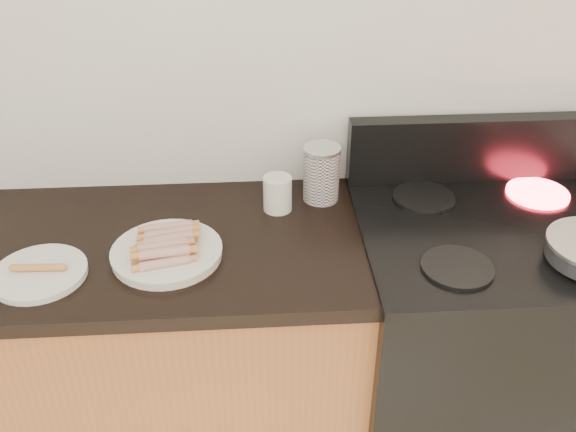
{
  "coord_description": "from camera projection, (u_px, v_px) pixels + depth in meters",
  "views": [
    {
      "loc": [
        0.11,
        0.27,
        1.88
      ],
      "look_at": [
        0.2,
        1.62,
        1.01
      ],
      "focal_mm": 40.0,
      "sensor_mm": 36.0,
      "label": 1
    }
  ],
  "objects": [
    {
      "name": "burner_near_left",
      "position": [
        457.0,
        267.0,
        1.58
      ],
      "size": [
        0.18,
        0.18,
        0.01
      ],
      "primitive_type": "cylinder",
      "color": "black",
      "rests_on": "stove"
    },
    {
      "name": "stove_panel",
      "position": [
        474.0,
        149.0,
        1.92
      ],
      "size": [
        0.76,
        0.06,
        0.2
      ],
      "primitive_type": "cube",
      "color": "black",
      "rests_on": "stove"
    },
    {
      "name": "canister",
      "position": [
        321.0,
        173.0,
        1.85
      ],
      "size": [
        0.11,
        0.11,
        0.17
      ],
      "rotation": [
        0.0,
        0.0,
        0.32
      ],
      "color": "white",
      "rests_on": "counter_slab"
    },
    {
      "name": "side_plate",
      "position": [
        40.0,
        273.0,
        1.58
      ],
      "size": [
        0.3,
        0.3,
        0.02
      ],
      "primitive_type": "cylinder",
      "rotation": [
        0.0,
        0.0,
        0.35
      ],
      "color": "white",
      "rests_on": "counter_slab"
    },
    {
      "name": "main_plate",
      "position": [
        167.0,
        254.0,
        1.64
      ],
      "size": [
        0.33,
        0.33,
        0.02
      ],
      "primitive_type": "cylinder",
      "rotation": [
        0.0,
        0.0,
        0.17
      ],
      "color": "white",
      "rests_on": "counter_slab"
    },
    {
      "name": "burner_far_right",
      "position": [
        538.0,
        193.0,
        1.89
      ],
      "size": [
        0.18,
        0.18,
        0.01
      ],
      "primitive_type": "cylinder",
      "color": "#FF1E2D",
      "rests_on": "stove"
    },
    {
      "name": "wall_back",
      "position": [
        207.0,
        56.0,
        1.76
      ],
      "size": [
        4.0,
        0.04,
        2.6
      ],
      "primitive_type": "cube",
      "color": "silver",
      "rests_on": "ground"
    },
    {
      "name": "burner_far_left",
      "position": [
        424.0,
        197.0,
        1.87
      ],
      "size": [
        0.18,
        0.18,
        0.01
      ],
      "primitive_type": "cylinder",
      "color": "black",
      "rests_on": "stove"
    },
    {
      "name": "stove",
      "position": [
        474.0,
        351.0,
        1.98
      ],
      "size": [
        0.76,
        0.65,
        0.91
      ],
      "color": "black",
      "rests_on": "floor"
    },
    {
      "name": "mug",
      "position": [
        278.0,
        194.0,
        1.82
      ],
      "size": [
        0.09,
        0.09,
        0.1
      ],
      "primitive_type": "cylinder",
      "rotation": [
        0.0,
        0.0,
        0.16
      ],
      "color": "white",
      "rests_on": "counter_slab"
    },
    {
      "name": "plain_sausages",
      "position": [
        38.0,
        268.0,
        1.57
      ],
      "size": [
        0.12,
        0.02,
        0.02
      ],
      "rotation": [
        0.0,
        0.0,
        -0.04
      ],
      "color": "#C95C30",
      "rests_on": "side_plate"
    },
    {
      "name": "hotdog_pile",
      "position": [
        166.0,
        243.0,
        1.62
      ],
      "size": [
        0.12,
        0.19,
        0.05
      ],
      "rotation": [
        0.0,
        0.0,
        0.19
      ],
      "color": "maroon",
      "rests_on": "main_plate"
    }
  ]
}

